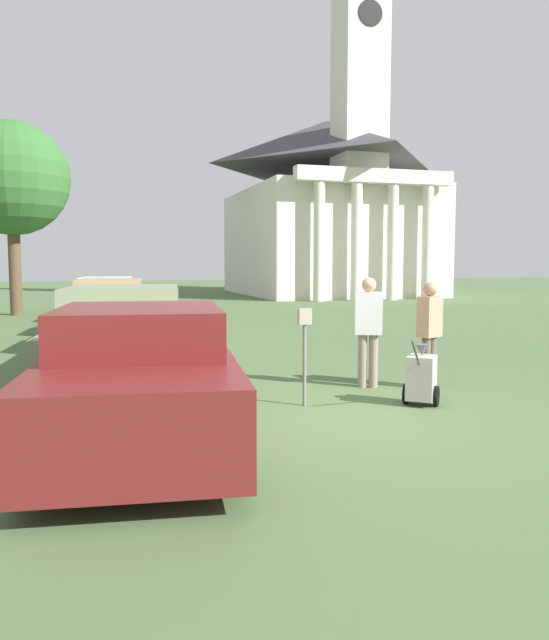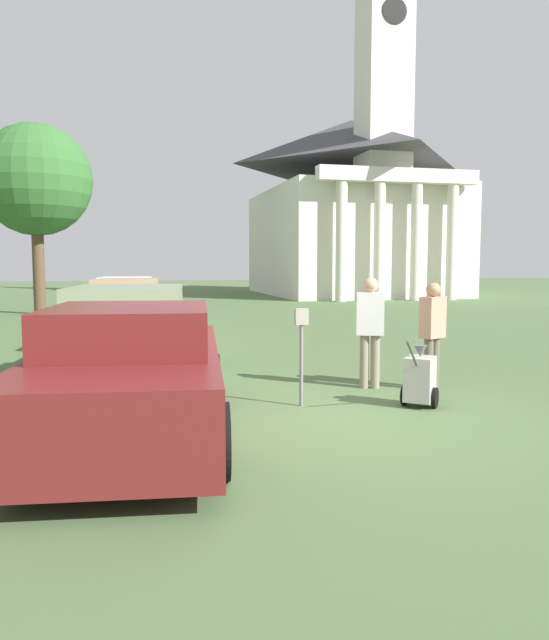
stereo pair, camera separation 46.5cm
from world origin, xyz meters
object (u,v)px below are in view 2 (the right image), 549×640
at_px(parked_car_tan, 127,308).
at_px(parking_meter, 301,338).
at_px(person_supervisor, 432,329).
at_px(church, 353,197).
at_px(parked_car_maroon, 132,376).
at_px(parked_car_cream, 128,319).
at_px(person_worker, 370,325).
at_px(equipment_cart, 420,379).
at_px(parked_car_white, 126,300).
at_px(parked_car_sage, 129,337).

height_order(parked_car_tan, parking_meter, parked_car_tan).
relative_size(person_supervisor, church, 0.07).
bearing_deg(parked_car_maroon, parked_car_cream, 96.79).
xyz_separation_m(person_worker, equipment_cart, (0.18, -1.33, -0.60)).
bearing_deg(parking_meter, person_supervisor, 15.11).
bearing_deg(equipment_cart, parking_meter, -155.93).
distance_m(parked_car_tan, equipment_cart, 10.76).
bearing_deg(person_worker, parked_car_tan, -45.28).
xyz_separation_m(parked_car_maroon, parking_meter, (2.27, 1.08, 0.23)).
bearing_deg(parking_meter, parked_car_maroon, -154.48).
height_order(person_worker, church, church).
height_order(person_supervisor, equipment_cart, person_supervisor).
xyz_separation_m(parked_car_tan, parked_car_white, (0.00, 3.88, 0.00)).
bearing_deg(church, parked_car_cream, -122.19).
bearing_deg(parked_car_sage, equipment_cart, -29.61).
bearing_deg(parked_car_cream, parking_meter, -63.60).
xyz_separation_m(parked_car_maroon, parked_car_cream, (-0.00, 7.45, -0.03)).
height_order(parking_meter, person_worker, person_worker).
height_order(parked_car_maroon, church, church).
distance_m(parked_car_maroon, equipment_cart, 3.89).
bearing_deg(equipment_cart, parked_car_white, 144.59).
bearing_deg(parked_car_maroon, person_supervisor, 27.27).
height_order(parked_car_sage, parking_meter, parked_car_sage).
relative_size(parked_car_cream, parking_meter, 3.95).
relative_size(parked_car_cream, church, 0.22).
height_order(parked_car_tan, equipment_cart, parked_car_tan).
xyz_separation_m(parked_car_cream, equipment_cart, (3.82, -6.78, -0.29)).
bearing_deg(parked_car_sage, parked_car_cream, 96.78).
distance_m(person_supervisor, church, 28.91).
bearing_deg(parked_car_white, person_worker, -67.10).
relative_size(parked_car_tan, parked_car_white, 1.04).
xyz_separation_m(parked_car_maroon, person_worker, (3.64, 2.00, 0.28)).
relative_size(parked_car_sage, person_worker, 3.09).
relative_size(parked_car_tan, person_supervisor, 3.07).
height_order(parked_car_cream, parked_car_white, parked_car_white).
relative_size(parked_car_tan, equipment_cart, 5.09).
height_order(equipment_cart, church, church).
height_order(parked_car_cream, church, church).
height_order(parked_car_sage, parked_car_white, parked_car_sage).
relative_size(parked_car_tan, church, 0.21).
relative_size(parking_meter, church, 0.06).
bearing_deg(equipment_cart, parked_car_maroon, -130.93).
distance_m(parked_car_tan, parked_car_white, 3.88).
bearing_deg(church, parked_car_maroon, -115.01).
height_order(parked_car_maroon, parking_meter, parked_car_maroon).
distance_m(parked_car_white, church, 20.19).
relative_size(parked_car_cream, person_supervisor, 3.20).
bearing_deg(person_worker, church, -88.02).
height_order(parked_car_white, person_worker, person_worker).
distance_m(parked_car_maroon, parking_meter, 2.52).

